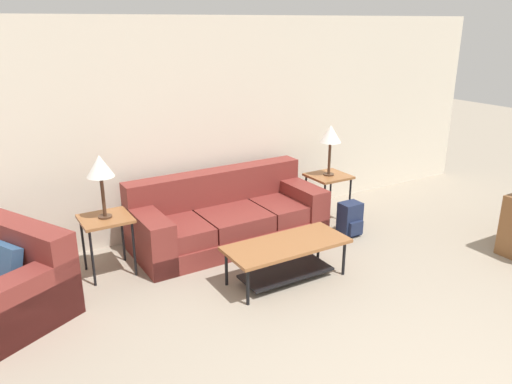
{
  "coord_description": "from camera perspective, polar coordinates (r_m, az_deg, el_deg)",
  "views": [
    {
      "loc": [
        -2.58,
        -1.36,
        2.54
      ],
      "look_at": [
        -0.0,
        2.98,
        0.8
      ],
      "focal_mm": 35.0,
      "sensor_mm": 36.0,
      "label": 1
    }
  ],
  "objects": [
    {
      "name": "backpack",
      "position": [
        6.3,
        10.7,
        -3.08
      ],
      "size": [
        0.26,
        0.28,
        0.42
      ],
      "color": "#1E2847",
      "rests_on": "ground_plane"
    },
    {
      "name": "side_table_right",
      "position": [
        6.59,
        8.26,
        1.34
      ],
      "size": [
        0.5,
        0.48,
        0.63
      ],
      "color": "#935B33",
      "rests_on": "ground_plane"
    },
    {
      "name": "side_table_left",
      "position": [
        5.36,
        -16.77,
        -3.51
      ],
      "size": [
        0.5,
        0.48,
        0.63
      ],
      "color": "#935B33",
      "rests_on": "ground_plane"
    },
    {
      "name": "wall_back",
      "position": [
        6.23,
        -5.71,
        7.47
      ],
      "size": [
        9.06,
        0.06,
        2.6
      ],
      "color": "silver",
      "rests_on": "ground_plane"
    },
    {
      "name": "coffee_table",
      "position": [
        5.11,
        3.51,
        -6.93
      ],
      "size": [
        1.28,
        0.55,
        0.41
      ],
      "color": "#935B33",
      "rests_on": "ground_plane"
    },
    {
      "name": "couch",
      "position": [
        5.99,
        -3.24,
        -3.02
      ],
      "size": [
        2.3,
        0.98,
        0.82
      ],
      "color": "maroon",
      "rests_on": "ground_plane"
    },
    {
      "name": "table_lamp_left",
      "position": [
        5.17,
        -17.4,
        2.64
      ],
      "size": [
        0.27,
        0.27,
        0.66
      ],
      "color": "#472D1E",
      "rests_on": "side_table_left"
    },
    {
      "name": "armchair",
      "position": [
        5.04,
        -27.07,
        -9.77
      ],
      "size": [
        1.36,
        1.42,
        0.8
      ],
      "color": "maroon",
      "rests_on": "ground_plane"
    },
    {
      "name": "table_lamp_right",
      "position": [
        6.44,
        8.52,
        6.42
      ],
      "size": [
        0.27,
        0.27,
        0.66
      ],
      "color": "#472D1E",
      "rests_on": "side_table_right"
    }
  ]
}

